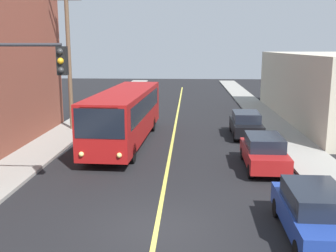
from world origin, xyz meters
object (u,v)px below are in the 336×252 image
(traffic_signal_left_corner, at_px, (10,89))
(parked_car_black, at_px, (246,124))
(city_bus, at_px, (126,113))
(parked_car_red, at_px, (264,152))
(utility_pole_mid, at_px, (68,47))
(parked_car_blue, at_px, (314,212))

(traffic_signal_left_corner, bearing_deg, parked_car_black, 49.06)
(city_bus, bearing_deg, traffic_signal_left_corner, -105.28)
(parked_car_red, distance_m, utility_pole_mid, 15.13)
(parked_car_blue, distance_m, parked_car_black, 13.98)
(city_bus, relative_size, utility_pole_mid, 1.20)
(parked_car_black, relative_size, utility_pole_mid, 0.44)
(city_bus, bearing_deg, parked_car_red, -32.99)
(parked_car_red, bearing_deg, parked_car_blue, -88.01)
(parked_car_black, bearing_deg, traffic_signal_left_corner, -130.94)
(city_bus, xyz_separation_m, parked_car_blue, (7.66, -11.87, -0.98))
(parked_car_red, distance_m, parked_car_black, 6.92)
(parked_car_red, xyz_separation_m, parked_car_black, (0.10, 6.92, 0.00))
(utility_pole_mid, bearing_deg, parked_car_red, -34.75)
(city_bus, height_order, parked_car_red, city_bus)
(parked_car_red, height_order, parked_car_black, same)
(city_bus, distance_m, traffic_signal_left_corner, 10.23)
(parked_car_red, xyz_separation_m, utility_pole_mid, (-11.76, 8.16, 4.91))
(city_bus, distance_m, parked_car_red, 8.89)
(city_bus, relative_size, traffic_signal_left_corner, 2.04)
(city_bus, bearing_deg, parked_car_blue, -57.17)
(parked_car_blue, distance_m, parked_car_red, 7.06)
(traffic_signal_left_corner, bearing_deg, utility_pole_mid, 97.64)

